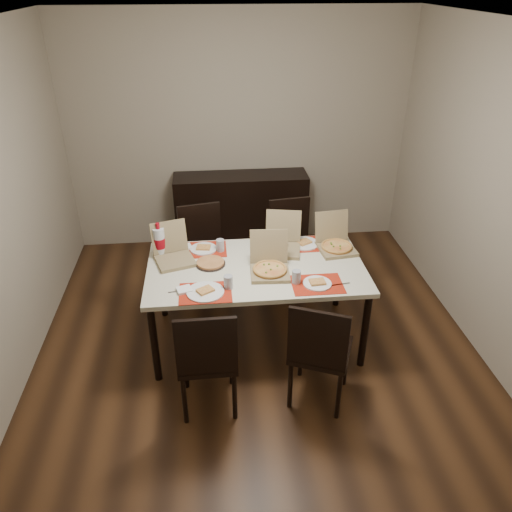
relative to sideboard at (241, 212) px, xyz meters
name	(u,v)px	position (x,y,z in m)	size (l,w,h in m)	color
ground	(257,341)	(0.00, -1.78, -0.46)	(3.80, 4.00, 0.02)	#412714
room_walls	(251,136)	(0.00, -1.35, 1.28)	(3.84, 4.02, 2.62)	gray
sideboard	(241,212)	(0.00, 0.00, 0.00)	(1.50, 0.40, 0.90)	black
dining_table	(256,273)	(0.00, -1.73, 0.23)	(1.80, 1.00, 0.75)	beige
chair_near_left	(207,357)	(-0.43, -2.54, 0.06)	(0.42, 0.42, 0.93)	black
chair_near_right	(319,350)	(0.38, -2.55, 0.06)	(0.55, 0.55, 0.93)	black
chair_far_left	(203,248)	(-0.45, -0.93, 0.06)	(0.49, 0.49, 0.93)	black
chair_far_right	(292,241)	(0.45, -0.88, 0.06)	(0.47, 0.47, 0.93)	black
setting_near_left	(208,290)	(-0.40, -2.07, 0.32)	(0.50, 0.30, 0.11)	#B21E0B
setting_near_right	(311,282)	(0.40, -2.05, 0.32)	(0.46, 0.30, 0.11)	#B21E0B
setting_far_left	(206,248)	(-0.41, -1.41, 0.32)	(0.51, 0.30, 0.11)	#B21E0B
setting_far_right	(299,244)	(0.41, -1.42, 0.32)	(0.46, 0.30, 0.11)	#B21E0B
napkin_loose	(262,269)	(0.04, -1.79, 0.31)	(0.12, 0.11, 0.02)	white
pizza_box_center	(270,266)	(0.10, -1.83, 0.35)	(0.33, 0.36, 0.31)	olive
pizza_box_right	(335,244)	(0.72, -1.51, 0.35)	(0.34, 0.37, 0.30)	olive
pizza_box_left	(173,254)	(-0.68, -1.56, 0.36)	(0.39, 0.41, 0.30)	olive
pizza_box_extra	(282,243)	(0.26, -1.46, 0.36)	(0.37, 0.40, 0.31)	olive
faina_plate	(210,263)	(-0.38, -1.67, 0.31)	(0.25, 0.25, 0.03)	black
dip_bowl	(265,254)	(0.10, -1.55, 0.32)	(0.12, 0.12, 0.03)	white
soda_bottle	(159,242)	(-0.80, -1.46, 0.43)	(0.10, 0.10, 0.31)	silver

